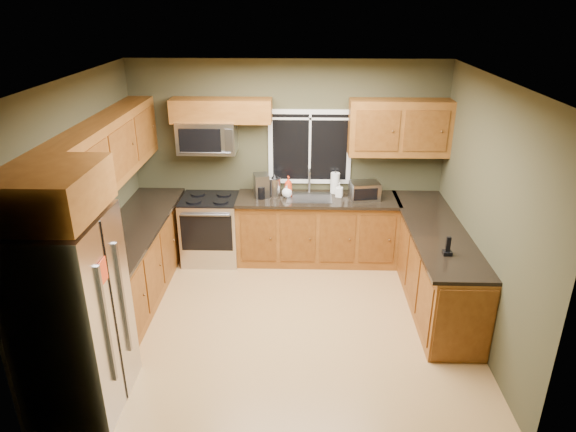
# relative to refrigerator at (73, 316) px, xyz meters

# --- Properties ---
(floor) EXTENTS (4.20, 4.20, 0.00)m
(floor) POSITION_rel_refrigerator_xyz_m (1.74, 1.30, -0.90)
(floor) COLOR #AD814C
(floor) RESTS_ON ground
(ceiling) EXTENTS (4.20, 4.20, 0.00)m
(ceiling) POSITION_rel_refrigerator_xyz_m (1.74, 1.30, 1.80)
(ceiling) COLOR white
(ceiling) RESTS_ON back_wall
(back_wall) EXTENTS (4.20, 0.00, 4.20)m
(back_wall) POSITION_rel_refrigerator_xyz_m (1.74, 3.10, 0.45)
(back_wall) COLOR #3D3B26
(back_wall) RESTS_ON ground
(front_wall) EXTENTS (4.20, 0.00, 4.20)m
(front_wall) POSITION_rel_refrigerator_xyz_m (1.74, -0.50, 0.45)
(front_wall) COLOR #3D3B26
(front_wall) RESTS_ON ground
(left_wall) EXTENTS (0.00, 3.60, 3.60)m
(left_wall) POSITION_rel_refrigerator_xyz_m (-0.36, 1.30, 0.45)
(left_wall) COLOR #3D3B26
(left_wall) RESTS_ON ground
(right_wall) EXTENTS (0.00, 3.60, 3.60)m
(right_wall) POSITION_rel_refrigerator_xyz_m (3.84, 1.30, 0.45)
(right_wall) COLOR #3D3B26
(right_wall) RESTS_ON ground
(window) EXTENTS (1.12, 0.03, 1.02)m
(window) POSITION_rel_refrigerator_xyz_m (2.04, 3.08, 0.65)
(window) COLOR white
(window) RESTS_ON back_wall
(base_cabinets_left) EXTENTS (0.60, 2.65, 0.90)m
(base_cabinets_left) POSITION_rel_refrigerator_xyz_m (-0.06, 1.78, -0.45)
(base_cabinets_left) COLOR brown
(base_cabinets_left) RESTS_ON ground
(countertop_left) EXTENTS (0.65, 2.65, 0.04)m
(countertop_left) POSITION_rel_refrigerator_xyz_m (-0.04, 1.78, 0.02)
(countertop_left) COLOR black
(countertop_left) RESTS_ON base_cabinets_left
(base_cabinets_back) EXTENTS (2.17, 0.60, 0.90)m
(base_cabinets_back) POSITION_rel_refrigerator_xyz_m (2.15, 2.80, -0.45)
(base_cabinets_back) COLOR brown
(base_cabinets_back) RESTS_ON ground
(countertop_back) EXTENTS (2.17, 0.65, 0.04)m
(countertop_back) POSITION_rel_refrigerator_xyz_m (2.15, 2.78, 0.02)
(countertop_back) COLOR black
(countertop_back) RESTS_ON base_cabinets_back
(base_cabinets_peninsula) EXTENTS (0.60, 2.52, 0.90)m
(base_cabinets_peninsula) POSITION_rel_refrigerator_xyz_m (3.54, 1.84, -0.45)
(base_cabinets_peninsula) COLOR brown
(base_cabinets_peninsula) RESTS_ON ground
(countertop_peninsula) EXTENTS (0.65, 2.50, 0.04)m
(countertop_peninsula) POSITION_rel_refrigerator_xyz_m (3.51, 1.85, 0.02)
(countertop_peninsula) COLOR black
(countertop_peninsula) RESTS_ON base_cabinets_peninsula
(upper_cabinets_left) EXTENTS (0.33, 2.65, 0.72)m
(upper_cabinets_left) POSITION_rel_refrigerator_xyz_m (-0.20, 1.78, 0.96)
(upper_cabinets_left) COLOR brown
(upper_cabinets_left) RESTS_ON left_wall
(upper_cabinets_back_left) EXTENTS (1.30, 0.33, 0.30)m
(upper_cabinets_back_left) POSITION_rel_refrigerator_xyz_m (0.89, 2.94, 1.17)
(upper_cabinets_back_left) COLOR brown
(upper_cabinets_back_left) RESTS_ON back_wall
(upper_cabinets_back_right) EXTENTS (1.30, 0.33, 0.72)m
(upper_cabinets_back_right) POSITION_rel_refrigerator_xyz_m (3.19, 2.94, 0.96)
(upper_cabinets_back_right) COLOR brown
(upper_cabinets_back_right) RESTS_ON back_wall
(upper_cabinet_over_fridge) EXTENTS (0.72, 0.90, 0.38)m
(upper_cabinet_over_fridge) POSITION_rel_refrigerator_xyz_m (-0.00, 0.00, 1.13)
(upper_cabinet_over_fridge) COLOR brown
(upper_cabinet_over_fridge) RESTS_ON left_wall
(refrigerator) EXTENTS (0.74, 0.90, 1.80)m
(refrigerator) POSITION_rel_refrigerator_xyz_m (0.00, 0.00, 0.00)
(refrigerator) COLOR #B7B7BC
(refrigerator) RESTS_ON ground
(range) EXTENTS (0.76, 0.69, 0.94)m
(range) POSITION_rel_refrigerator_xyz_m (0.69, 2.77, -0.43)
(range) COLOR #B7B7BC
(range) RESTS_ON ground
(microwave) EXTENTS (0.76, 0.41, 0.42)m
(microwave) POSITION_rel_refrigerator_xyz_m (0.69, 2.91, 0.83)
(microwave) COLOR #B7B7BC
(microwave) RESTS_ON back_wall
(sink) EXTENTS (0.60, 0.42, 0.36)m
(sink) POSITION_rel_refrigerator_xyz_m (2.04, 2.79, 0.05)
(sink) COLOR slate
(sink) RESTS_ON countertop_back
(toaster_oven) EXTENTS (0.41, 0.34, 0.23)m
(toaster_oven) POSITION_rel_refrigerator_xyz_m (2.77, 2.75, 0.16)
(toaster_oven) COLOR #B7B7BC
(toaster_oven) RESTS_ON countertop_back
(coffee_maker) EXTENTS (0.23, 0.28, 0.31)m
(coffee_maker) POSITION_rel_refrigerator_xyz_m (1.40, 2.81, 0.18)
(coffee_maker) COLOR slate
(coffee_maker) RESTS_ON countertop_back
(kettle) EXTENTS (0.21, 0.21, 0.30)m
(kettle) POSITION_rel_refrigerator_xyz_m (1.57, 2.85, 0.18)
(kettle) COLOR #B7B7BC
(kettle) RESTS_ON countertop_back
(paper_towel_roll) EXTENTS (0.16, 0.16, 0.31)m
(paper_towel_roll) POSITION_rel_refrigerator_xyz_m (2.39, 2.98, 0.18)
(paper_towel_roll) COLOR white
(paper_towel_roll) RESTS_ON countertop_back
(soap_bottle_a) EXTENTS (0.13, 0.13, 0.28)m
(soap_bottle_a) POSITION_rel_refrigerator_xyz_m (1.76, 2.83, 0.18)
(soap_bottle_a) COLOR red
(soap_bottle_a) RESTS_ON countertop_back
(soap_bottle_b) EXTENTS (0.11, 0.11, 0.19)m
(soap_bottle_b) POSITION_rel_refrigerator_xyz_m (2.44, 2.83, 0.14)
(soap_bottle_b) COLOR white
(soap_bottle_b) RESTS_ON countertop_back
(soap_bottle_c) EXTENTS (0.15, 0.15, 0.18)m
(soap_bottle_c) POSITION_rel_refrigerator_xyz_m (1.74, 2.80, 0.13)
(soap_bottle_c) COLOR white
(soap_bottle_c) RESTS_ON countertop_back
(cordless_phone) EXTENTS (0.09, 0.09, 0.20)m
(cordless_phone) POSITION_rel_refrigerator_xyz_m (3.46, 1.17, 0.10)
(cordless_phone) COLOR black
(cordless_phone) RESTS_ON countertop_peninsula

